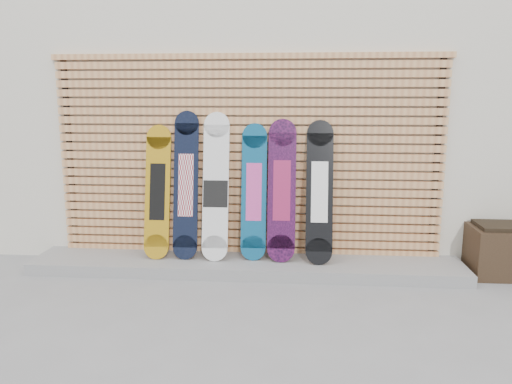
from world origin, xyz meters
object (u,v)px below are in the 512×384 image
(snowboard_3, at_px, (254,192))
(snowboard_4, at_px, (282,190))
(snowboard_0, at_px, (158,192))
(snowboard_1, at_px, (186,185))
(snowboard_2, at_px, (216,187))
(snowboard_5, at_px, (319,192))

(snowboard_3, distance_m, snowboard_4, 0.30)
(snowboard_0, height_order, snowboard_1, snowboard_1)
(snowboard_0, distance_m, snowboard_3, 1.04)
(snowboard_2, bearing_deg, snowboard_3, 4.48)
(snowboard_1, bearing_deg, snowboard_5, -1.26)
(snowboard_1, relative_size, snowboard_2, 1.01)
(snowboard_0, distance_m, snowboard_2, 0.64)
(snowboard_3, distance_m, snowboard_5, 0.70)
(snowboard_1, distance_m, snowboard_3, 0.74)
(snowboard_2, relative_size, snowboard_3, 1.08)
(snowboard_2, distance_m, snowboard_3, 0.41)
(snowboard_0, bearing_deg, snowboard_3, 1.32)
(snowboard_2, xyz_separation_m, snowboard_4, (0.71, 0.01, -0.02))
(snowboard_0, xyz_separation_m, snowboard_4, (1.34, 0.00, 0.03))
(snowboard_0, xyz_separation_m, snowboard_5, (1.74, -0.02, 0.03))
(snowboard_2, bearing_deg, snowboard_0, 179.30)
(snowboard_0, relative_size, snowboard_3, 0.99)
(snowboard_2, height_order, snowboard_3, snowboard_2)
(snowboard_2, relative_size, snowboard_5, 1.05)
(snowboard_3, xyz_separation_m, snowboard_5, (0.70, -0.05, 0.02))
(snowboard_3, bearing_deg, snowboard_4, -4.01)
(snowboard_0, height_order, snowboard_3, snowboard_3)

